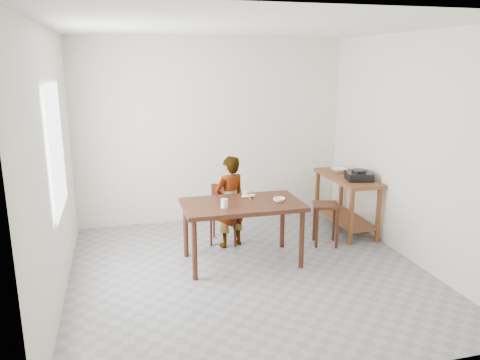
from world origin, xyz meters
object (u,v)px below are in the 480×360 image
object	(u,v)px
dining_chair	(224,215)
stool	(326,224)
dining_table	(242,233)
child	(230,202)
prep_counter	(346,203)

from	to	relation	value
dining_chair	stool	world-z (taller)	dining_chair
dining_table	child	bearing A→B (deg)	92.10
prep_counter	stool	xyz separation A→B (m)	(-0.51, -0.43, -0.12)
dining_table	dining_chair	xyz separation A→B (m)	(-0.06, 0.69, 0.01)
dining_chair	stool	bearing A→B (deg)	-0.10
dining_table	stool	world-z (taller)	dining_table
stool	child	bearing A→B (deg)	167.57
dining_table	prep_counter	size ratio (longest dim) A/B	1.17
stool	dining_table	bearing A→B (deg)	-167.56
dining_table	prep_counter	bearing A→B (deg)	22.15
prep_counter	stool	bearing A→B (deg)	-139.60
child	dining_chair	bearing A→B (deg)	-95.34
prep_counter	stool	size ratio (longest dim) A/B	2.14
dining_table	dining_chair	bearing A→B (deg)	95.15
prep_counter	dining_chair	world-z (taller)	prep_counter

